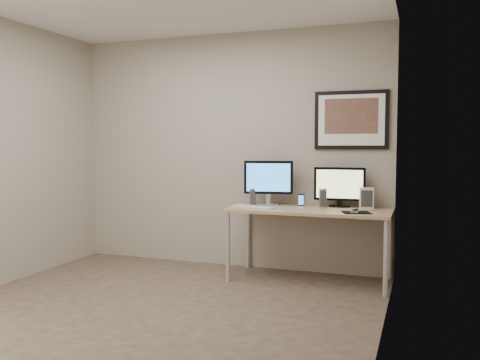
{
  "coord_description": "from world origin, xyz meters",
  "views": [
    {
      "loc": [
        2.06,
        -3.63,
        1.37
      ],
      "look_at": [
        0.35,
        1.1,
        1.02
      ],
      "focal_mm": 38.0,
      "sensor_mm": 36.0,
      "label": 1
    }
  ],
  "objects_px": {
    "desk": "(310,215)",
    "fan_unit": "(366,198)",
    "monitor_tv": "(340,186)",
    "phone_dock": "(301,201)",
    "keyboard": "(253,207)",
    "speaker_right": "(323,198)",
    "framed_art": "(351,120)",
    "monitor_large": "(268,181)",
    "speaker_left": "(253,197)"
  },
  "relations": [
    {
      "from": "desk",
      "to": "monitor_large",
      "type": "height_order",
      "value": "monitor_large"
    },
    {
      "from": "monitor_large",
      "to": "phone_dock",
      "type": "height_order",
      "value": "monitor_large"
    },
    {
      "from": "framed_art",
      "to": "phone_dock",
      "type": "bearing_deg",
      "value": -147.08
    },
    {
      "from": "monitor_large",
      "to": "monitor_tv",
      "type": "bearing_deg",
      "value": -3.94
    },
    {
      "from": "monitor_large",
      "to": "keyboard",
      "type": "xyz_separation_m",
      "value": [
        -0.08,
        -0.26,
        -0.25
      ]
    },
    {
      "from": "speaker_left",
      "to": "phone_dock",
      "type": "relative_size",
      "value": 1.23
    },
    {
      "from": "monitor_large",
      "to": "fan_unit",
      "type": "distance_m",
      "value": 1.02
    },
    {
      "from": "monitor_tv",
      "to": "fan_unit",
      "type": "height_order",
      "value": "monitor_tv"
    },
    {
      "from": "framed_art",
      "to": "speaker_right",
      "type": "distance_m",
      "value": 0.86
    },
    {
      "from": "desk",
      "to": "fan_unit",
      "type": "distance_m",
      "value": 0.59
    },
    {
      "from": "phone_dock",
      "to": "keyboard",
      "type": "height_order",
      "value": "phone_dock"
    },
    {
      "from": "phone_dock",
      "to": "keyboard",
      "type": "bearing_deg",
      "value": -163.12
    },
    {
      "from": "framed_art",
      "to": "fan_unit",
      "type": "relative_size",
      "value": 3.57
    },
    {
      "from": "monitor_large",
      "to": "phone_dock",
      "type": "xyz_separation_m",
      "value": [
        0.37,
        -0.09,
        -0.19
      ]
    },
    {
      "from": "framed_art",
      "to": "monitor_tv",
      "type": "distance_m",
      "value": 0.69
    },
    {
      "from": "keyboard",
      "to": "fan_unit",
      "type": "distance_m",
      "value": 1.14
    },
    {
      "from": "framed_art",
      "to": "fan_unit",
      "type": "xyz_separation_m",
      "value": [
        0.18,
        -0.14,
        -0.79
      ]
    },
    {
      "from": "phone_dock",
      "to": "monitor_tv",
      "type": "bearing_deg",
      "value": 23.44
    },
    {
      "from": "speaker_left",
      "to": "fan_unit",
      "type": "bearing_deg",
      "value": -15.08
    },
    {
      "from": "monitor_tv",
      "to": "speaker_left",
      "type": "height_order",
      "value": "monitor_tv"
    },
    {
      "from": "monitor_large",
      "to": "fan_unit",
      "type": "xyz_separation_m",
      "value": [
        1.0,
        0.06,
        -0.16
      ]
    },
    {
      "from": "phone_dock",
      "to": "keyboard",
      "type": "relative_size",
      "value": 0.31
    },
    {
      "from": "phone_dock",
      "to": "speaker_right",
      "type": "bearing_deg",
      "value": 8.84
    },
    {
      "from": "monitor_large",
      "to": "fan_unit",
      "type": "bearing_deg",
      "value": -7.4
    },
    {
      "from": "monitor_large",
      "to": "monitor_tv",
      "type": "height_order",
      "value": "monitor_large"
    },
    {
      "from": "speaker_left",
      "to": "keyboard",
      "type": "distance_m",
      "value": 0.26
    },
    {
      "from": "monitor_tv",
      "to": "fan_unit",
      "type": "xyz_separation_m",
      "value": [
        0.27,
        -0.03,
        -0.11
      ]
    },
    {
      "from": "desk",
      "to": "framed_art",
      "type": "relative_size",
      "value": 2.13
    },
    {
      "from": "framed_art",
      "to": "monitor_large",
      "type": "relative_size",
      "value": 1.46
    },
    {
      "from": "desk",
      "to": "speaker_right",
      "type": "height_order",
      "value": "speaker_right"
    },
    {
      "from": "framed_art",
      "to": "keyboard",
      "type": "xyz_separation_m",
      "value": [
        -0.91,
        -0.46,
        -0.88
      ]
    },
    {
      "from": "desk",
      "to": "speaker_left",
      "type": "relative_size",
      "value": 9.13
    },
    {
      "from": "framed_art",
      "to": "phone_dock",
      "type": "height_order",
      "value": "framed_art"
    },
    {
      "from": "desk",
      "to": "speaker_right",
      "type": "distance_m",
      "value": 0.22
    },
    {
      "from": "monitor_tv",
      "to": "keyboard",
      "type": "relative_size",
      "value": 1.11
    },
    {
      "from": "desk",
      "to": "fan_unit",
      "type": "height_order",
      "value": "fan_unit"
    },
    {
      "from": "speaker_right",
      "to": "fan_unit",
      "type": "bearing_deg",
      "value": 0.79
    },
    {
      "from": "keyboard",
      "to": "phone_dock",
      "type": "bearing_deg",
      "value": 37.3
    },
    {
      "from": "framed_art",
      "to": "fan_unit",
      "type": "bearing_deg",
      "value": -36.99
    },
    {
      "from": "keyboard",
      "to": "monitor_large",
      "type": "bearing_deg",
      "value": 89.52
    },
    {
      "from": "monitor_large",
      "to": "speaker_right",
      "type": "distance_m",
      "value": 0.61
    },
    {
      "from": "framed_art",
      "to": "speaker_left",
      "type": "distance_m",
      "value": 1.3
    },
    {
      "from": "speaker_left",
      "to": "fan_unit",
      "type": "distance_m",
      "value": 1.17
    },
    {
      "from": "speaker_left",
      "to": "phone_dock",
      "type": "distance_m",
      "value": 0.54
    },
    {
      "from": "monitor_large",
      "to": "keyboard",
      "type": "height_order",
      "value": "monitor_large"
    },
    {
      "from": "desk",
      "to": "keyboard",
      "type": "distance_m",
      "value": 0.58
    },
    {
      "from": "monitor_tv",
      "to": "speaker_right",
      "type": "bearing_deg",
      "value": -138.23
    },
    {
      "from": "speaker_right",
      "to": "phone_dock",
      "type": "height_order",
      "value": "speaker_right"
    },
    {
      "from": "speaker_left",
      "to": "framed_art",
      "type": "bearing_deg",
      "value": -6.59
    },
    {
      "from": "phone_dock",
      "to": "framed_art",
      "type": "bearing_deg",
      "value": 29.26
    }
  ]
}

